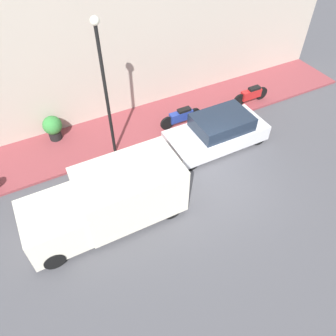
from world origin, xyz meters
name	(u,v)px	position (x,y,z in m)	size (l,w,h in m)	color
ground_plane	(219,183)	(0.00, 0.00, 0.00)	(60.00, 60.00, 0.00)	#47474C
sidewalk	(166,118)	(4.49, 0.00, 0.05)	(2.74, 18.81, 0.11)	brown
building_facade	(149,37)	(6.01, 0.00, 3.27)	(0.30, 18.81, 6.54)	#B2A899
parked_car	(218,132)	(1.94, -1.12, 0.66)	(1.82, 4.17, 1.39)	silver
delivery_van	(108,200)	(0.35, 4.21, 1.02)	(1.98, 5.14, 2.02)	silver
motorcycle_blue	(181,116)	(3.69, -0.38, 0.55)	(0.30, 2.01, 0.80)	navy
motorcycle_red	(251,95)	(3.66, -4.17, 0.55)	(0.30, 1.95, 0.81)	#B21E1E
streetlamp	(104,80)	(3.40, 2.89, 3.39)	(0.30, 0.30, 5.42)	black
potted_plant	(53,127)	(5.32, 4.85, 0.72)	(0.79, 0.79, 1.09)	black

